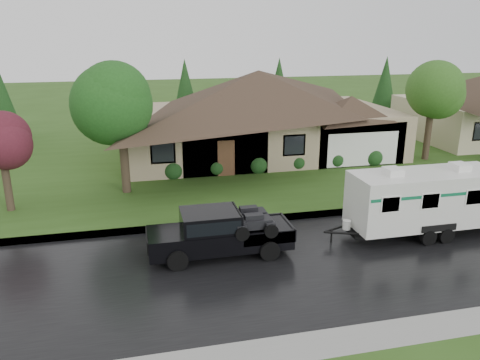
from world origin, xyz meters
name	(u,v)px	position (x,y,z in m)	size (l,w,h in m)	color
ground	(299,239)	(0.00, 0.00, 0.00)	(140.00, 140.00, 0.00)	#2E5019
road	(317,261)	(0.00, -2.00, 0.01)	(140.00, 8.00, 0.01)	black
curb	(282,217)	(0.00, 2.25, 0.07)	(140.00, 0.50, 0.15)	gray
lawn	(227,151)	(0.00, 15.00, 0.07)	(140.00, 26.00, 0.15)	#2E5019
house_main	(263,103)	(2.29, 13.84, 3.59)	(19.44, 10.80, 6.90)	tan
tree_left_green	(120,102)	(-6.92, 7.34, 4.87)	(4.11, 4.11, 6.80)	#382B1E
tree_red	(1,142)	(-12.25, 5.85, 3.44)	(2.87, 2.87, 4.75)	#382B1E
tree_right_green	(433,92)	(12.32, 9.71, 4.54)	(3.82, 3.82, 6.33)	#382B1E
shrub_row	(278,163)	(2.00, 9.30, 0.65)	(13.60, 1.00, 1.00)	#143814
pickup_truck	(217,231)	(-3.52, -0.61, 0.97)	(5.42, 2.06, 1.81)	black
travel_trailer	(425,198)	(5.28, -0.61, 1.59)	(6.68, 2.35, 3.00)	silver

